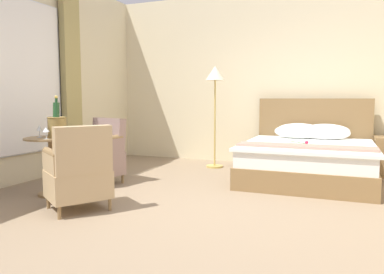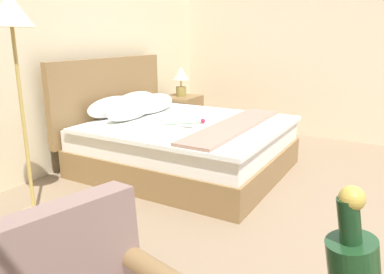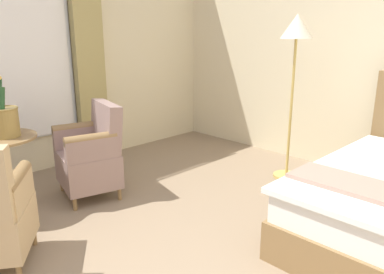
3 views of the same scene
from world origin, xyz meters
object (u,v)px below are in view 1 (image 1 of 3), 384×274
object	(u,v)px
armchair_by_window	(100,154)
champagne_bucket	(57,125)
wine_glass_near_bucket	(39,128)
armchair_facing_bed	(79,172)
side_table_round	(52,159)
bed	(308,157)
wine_glass_near_edge	(46,130)
floor_lamp_brass	(215,83)

from	to	relation	value
armchair_by_window	champagne_bucket	bearing A→B (deg)	-98.95
wine_glass_near_bucket	armchair_facing_bed	xyz separation A→B (m)	(0.85, -0.36, -0.40)
armchair_facing_bed	side_table_round	bearing A→B (deg)	151.00
bed	wine_glass_near_edge	size ratio (longest dim) A/B	14.80
wine_glass_near_edge	armchair_by_window	bearing A→B (deg)	84.77
floor_lamp_brass	wine_glass_near_bucket	size ratio (longest dim) A/B	11.23
wine_glass_near_bucket	wine_glass_near_edge	size ratio (longest dim) A/B	1.09
floor_lamp_brass	wine_glass_near_edge	size ratio (longest dim) A/B	12.29
wine_glass_near_edge	floor_lamp_brass	bearing A→B (deg)	66.10
side_table_round	armchair_by_window	world-z (taller)	armchair_by_window
champagne_bucket	armchair_facing_bed	size ratio (longest dim) A/B	0.56
bed	armchair_by_window	bearing A→B (deg)	-153.15
bed	floor_lamp_brass	bearing A→B (deg)	165.76
bed	wine_glass_near_edge	bearing A→B (deg)	-140.50
wine_glass_near_edge	side_table_round	bearing A→B (deg)	115.72
armchair_by_window	wine_glass_near_edge	bearing A→B (deg)	-95.23
wine_glass_near_edge	armchair_facing_bed	distance (m)	0.79
wine_glass_near_bucket	armchair_by_window	bearing A→B (deg)	69.37
bed	champagne_bucket	xyz separation A→B (m)	(-2.74, -2.02, 0.53)
floor_lamp_brass	champagne_bucket	distance (m)	2.75
bed	armchair_by_window	xyz separation A→B (m)	(-2.63, -1.33, 0.08)
bed	wine_glass_near_edge	xyz separation A→B (m)	(-2.71, -2.23, 0.48)
side_table_round	armchair_by_window	size ratio (longest dim) A/B	0.78
floor_lamp_brass	champagne_bucket	size ratio (longest dim) A/B	3.42
bed	floor_lamp_brass	world-z (taller)	floor_lamp_brass
armchair_facing_bed	armchair_by_window	bearing A→B (deg)	115.81
side_table_round	wine_glass_near_edge	distance (m)	0.40
wine_glass_near_bucket	side_table_round	bearing A→B (deg)	12.86
armchair_by_window	wine_glass_near_bucket	bearing A→B (deg)	-110.63
wine_glass_near_edge	armchair_facing_bed	bearing A→B (deg)	-20.74
floor_lamp_brass	wine_glass_near_edge	xyz separation A→B (m)	(-1.16, -2.63, -0.61)
armchair_facing_bed	bed	bearing A→B (deg)	50.03
side_table_round	bed	bearing A→B (deg)	36.79
wine_glass_near_bucket	armchair_by_window	xyz separation A→B (m)	(0.29, 0.78, -0.40)
champagne_bucket	wine_glass_near_edge	xyz separation A→B (m)	(0.03, -0.21, -0.05)
bed	side_table_round	bearing A→B (deg)	-143.21
wine_glass_near_edge	wine_glass_near_bucket	bearing A→B (deg)	150.35
floor_lamp_brass	wine_glass_near_bucket	world-z (taller)	floor_lamp_brass
champagne_bucket	armchair_facing_bed	world-z (taller)	champagne_bucket
floor_lamp_brass	wine_glass_near_bucket	bearing A→B (deg)	-118.78
wine_glass_near_bucket	armchair_facing_bed	size ratio (longest dim) A/B	0.17
side_table_round	wine_glass_near_bucket	bearing A→B (deg)	-167.14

